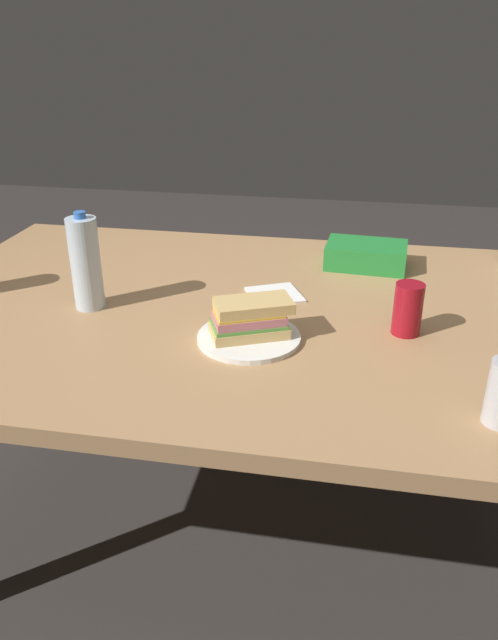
% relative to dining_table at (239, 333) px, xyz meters
% --- Properties ---
extents(ground_plane, '(8.00, 8.00, 0.00)m').
position_rel_dining_table_xyz_m(ground_plane, '(0.00, 0.00, -0.67)').
color(ground_plane, '#383330').
extents(dining_table, '(1.73, 1.15, 0.75)m').
position_rel_dining_table_xyz_m(dining_table, '(0.00, 0.00, 0.00)').
color(dining_table, tan).
rests_on(dining_table, ground_plane).
extents(paper_plate, '(0.23, 0.23, 0.01)m').
position_rel_dining_table_xyz_m(paper_plate, '(0.06, -0.17, 0.08)').
color(paper_plate, white).
rests_on(paper_plate, dining_table).
extents(sandwich, '(0.20, 0.16, 0.08)m').
position_rel_dining_table_xyz_m(sandwich, '(0.06, -0.17, 0.13)').
color(sandwich, '#DBB26B').
rests_on(sandwich, paper_plate).
extents(soda_can_red, '(0.07, 0.07, 0.12)m').
position_rel_dining_table_xyz_m(soda_can_red, '(0.41, -0.07, 0.14)').
color(soda_can_red, maroon).
rests_on(soda_can_red, dining_table).
extents(chip_bag, '(0.24, 0.17, 0.07)m').
position_rel_dining_table_xyz_m(chip_bag, '(0.31, 0.35, 0.11)').
color(chip_bag, '#268C38').
rests_on(chip_bag, dining_table).
extents(water_bottle_tall, '(0.07, 0.07, 0.25)m').
position_rel_dining_table_xyz_m(water_bottle_tall, '(-0.37, -0.07, 0.19)').
color(water_bottle_tall, silver).
rests_on(water_bottle_tall, dining_table).
extents(paper_napkin, '(0.17, 0.17, 0.01)m').
position_rel_dining_table_xyz_m(paper_napkin, '(0.08, 0.09, 0.08)').
color(paper_napkin, white).
rests_on(paper_napkin, dining_table).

